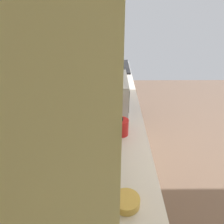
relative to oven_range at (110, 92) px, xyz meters
name	(u,v)px	position (x,y,z in m)	size (l,w,h in m)	color
wall_back	(68,77)	(-1.54, 0.36, 0.84)	(4.20, 0.12, 2.60)	beige
counter_run	(110,187)	(-1.96, 0.01, -0.02)	(3.24, 0.62, 0.88)	beige
upper_cabinets	(85,11)	(-1.96, 0.14, 1.38)	(2.33, 0.31, 0.65)	beige
oven_range	(110,92)	(0.00, 0.00, 0.00)	(0.69, 0.62, 1.06)	#B7BABF
microwave	(108,93)	(-1.32, 0.02, 0.58)	(0.51, 0.39, 0.31)	#B7BABF
bowl	(126,201)	(-2.49, -0.09, 0.45)	(0.15, 0.15, 0.05)	gold
kettle	(121,127)	(-1.79, -0.09, 0.49)	(0.17, 0.12, 0.16)	red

